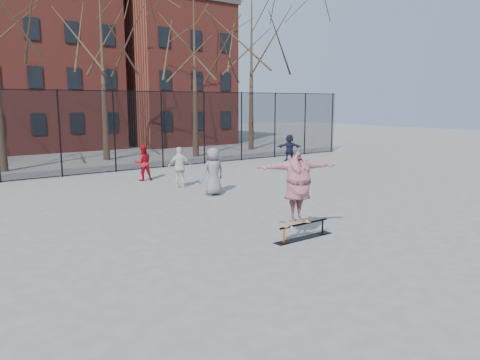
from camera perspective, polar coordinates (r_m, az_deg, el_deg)
ground at (r=12.30m, az=3.31°, el=-6.72°), size 100.00×100.00×0.00m
skate_rail at (r=12.08m, az=7.79°, el=-6.31°), size 1.85×0.28×0.41m
skateboard at (r=11.84m, az=6.99°, el=-5.13°), size 0.82×0.20×0.10m
skater at (r=11.65m, az=7.08°, el=-0.85°), size 2.16×1.22×1.70m
bystander_red at (r=20.99m, az=-11.72°, el=2.08°), size 0.88×0.75×1.59m
bystander_white at (r=18.96m, az=-7.33°, el=1.53°), size 1.05×0.79×1.65m
bystander_navy at (r=27.48m, az=6.04°, el=3.93°), size 1.48×1.15×1.57m
bystander_extra at (r=17.34m, az=-3.28°, el=1.05°), size 0.88×0.58×1.78m
fence at (r=23.33m, az=-17.84°, el=5.67°), size 34.03×0.07×4.00m
tree_row at (r=27.46m, az=-21.91°, el=17.06°), size 33.66×7.46×10.67m
rowhouses at (r=36.09m, az=-24.05°, el=12.89°), size 29.00×7.00×13.00m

